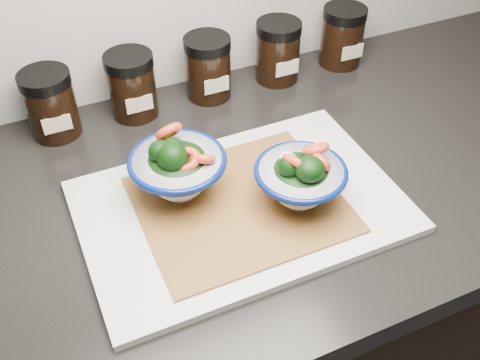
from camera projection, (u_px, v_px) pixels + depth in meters
name	position (u px, v px, depth m)	size (l,w,h in m)	color
cabinet	(231.00, 353.00, 1.16)	(3.43, 0.58, 0.86)	black
countertop	(228.00, 197.00, 0.85)	(3.50, 0.60, 0.04)	black
cutting_board	(241.00, 206.00, 0.80)	(0.45, 0.30, 0.01)	silver
bamboo_mat	(240.00, 204.00, 0.79)	(0.28, 0.24, 0.00)	#AA6D33
bowl_left	(178.00, 169.00, 0.78)	(0.14, 0.14, 0.11)	white
bowl_right	(301.00, 179.00, 0.77)	(0.13, 0.13, 0.10)	white
spice_jar_a	(51.00, 104.00, 0.90)	(0.08, 0.08, 0.11)	black
spice_jar_b	(132.00, 85.00, 0.94)	(0.08, 0.08, 0.11)	black
spice_jar_c	(208.00, 67.00, 0.98)	(0.08, 0.08, 0.11)	black
spice_jar_d	(278.00, 51.00, 1.02)	(0.08, 0.08, 0.11)	black
spice_jar_e	(342.00, 36.00, 1.07)	(0.08, 0.08, 0.11)	black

